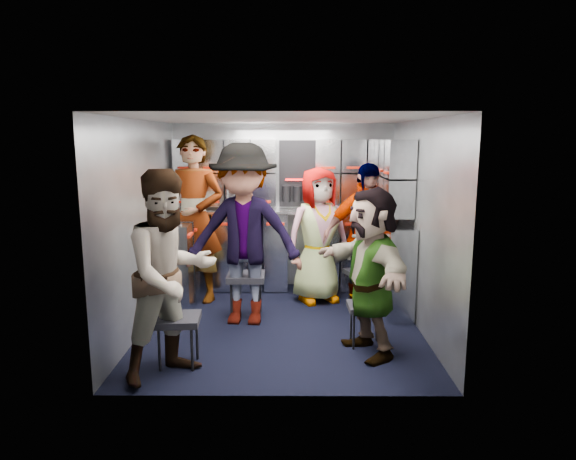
{
  "coord_description": "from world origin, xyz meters",
  "views": [
    {
      "loc": [
        0.1,
        -5.09,
        1.92
      ],
      "look_at": [
        0.07,
        0.35,
        0.94
      ],
      "focal_mm": 32.0,
      "sensor_mm": 36.0,
      "label": 1
    }
  ],
  "objects_px": {
    "attendant_standing": "(195,219)",
    "attendant_arc_b": "(244,235)",
    "attendant_arc_d": "(365,237)",
    "attendant_arc_e": "(370,272)",
    "jump_seat_near_right": "(366,309)",
    "jump_seat_mid_left": "(246,279)",
    "attendant_arc_c": "(318,235)",
    "jump_seat_center": "(317,263)",
    "jump_seat_near_left": "(178,322)",
    "attendant_arc_a": "(171,275)",
    "jump_seat_mid_right": "(361,274)"
  },
  "relations": [
    {
      "from": "jump_seat_mid_left",
      "to": "jump_seat_near_right",
      "type": "xyz_separation_m",
      "value": [
        1.19,
        -0.79,
        -0.07
      ]
    },
    {
      "from": "jump_seat_near_left",
      "to": "attendant_arc_c",
      "type": "height_order",
      "value": "attendant_arc_c"
    },
    {
      "from": "jump_seat_near_right",
      "to": "attendant_standing",
      "type": "xyz_separation_m",
      "value": [
        -1.83,
        1.36,
        0.63
      ]
    },
    {
      "from": "jump_seat_mid_left",
      "to": "jump_seat_near_right",
      "type": "distance_m",
      "value": 1.43
    },
    {
      "from": "jump_seat_near_left",
      "to": "attendant_arc_d",
      "type": "xyz_separation_m",
      "value": [
        1.78,
        1.5,
        0.44
      ]
    },
    {
      "from": "attendant_arc_a",
      "to": "jump_seat_mid_right",
      "type": "bearing_deg",
      "value": 2.72
    },
    {
      "from": "jump_seat_center",
      "to": "attendant_arc_b",
      "type": "distance_m",
      "value": 1.33
    },
    {
      "from": "jump_seat_near_left",
      "to": "jump_seat_center",
      "type": "height_order",
      "value": "jump_seat_center"
    },
    {
      "from": "attendant_standing",
      "to": "jump_seat_center",
      "type": "bearing_deg",
      "value": 20.77
    },
    {
      "from": "attendant_arc_e",
      "to": "jump_seat_mid_left",
      "type": "bearing_deg",
      "value": -149.53
    },
    {
      "from": "attendant_arc_a",
      "to": "attendant_arc_c",
      "type": "height_order",
      "value": "attendant_arc_a"
    },
    {
      "from": "jump_seat_near_right",
      "to": "attendant_arc_a",
      "type": "xyz_separation_m",
      "value": [
        -1.66,
        -0.63,
        0.49
      ]
    },
    {
      "from": "jump_seat_center",
      "to": "attendant_arc_d",
      "type": "height_order",
      "value": "attendant_arc_d"
    },
    {
      "from": "jump_seat_center",
      "to": "attendant_arc_a",
      "type": "relative_size",
      "value": 0.29
    },
    {
      "from": "jump_seat_near_left",
      "to": "attendant_arc_a",
      "type": "bearing_deg",
      "value": -90.0
    },
    {
      "from": "jump_seat_mid_right",
      "to": "attendant_arc_a",
      "type": "height_order",
      "value": "attendant_arc_a"
    },
    {
      "from": "jump_seat_center",
      "to": "jump_seat_near_left",
      "type": "bearing_deg",
      "value": -123.0
    },
    {
      "from": "jump_seat_mid_left",
      "to": "jump_seat_near_left",
      "type": "bearing_deg",
      "value": -110.94
    },
    {
      "from": "attendant_arc_b",
      "to": "jump_seat_mid_left",
      "type": "bearing_deg",
      "value": 95.65
    },
    {
      "from": "jump_seat_near_left",
      "to": "attendant_arc_d",
      "type": "bearing_deg",
      "value": 40.11
    },
    {
      "from": "jump_seat_near_right",
      "to": "attendant_arc_c",
      "type": "xyz_separation_m",
      "value": [
        -0.38,
        1.34,
        0.44
      ]
    },
    {
      "from": "attendant_arc_a",
      "to": "attendant_arc_d",
      "type": "xyz_separation_m",
      "value": [
        1.78,
        1.68,
        -0.02
      ]
    },
    {
      "from": "jump_seat_mid_left",
      "to": "attendant_arc_c",
      "type": "relative_size",
      "value": 0.3
    },
    {
      "from": "jump_seat_near_right",
      "to": "attendant_arc_d",
      "type": "bearing_deg",
      "value": 83.25
    },
    {
      "from": "jump_seat_center",
      "to": "attendant_standing",
      "type": "xyz_separation_m",
      "value": [
        -1.45,
        -0.16,
        0.56
      ]
    },
    {
      "from": "jump_seat_center",
      "to": "attendant_arc_b",
      "type": "xyz_separation_m",
      "value": [
        -0.81,
        -0.92,
        0.52
      ]
    },
    {
      "from": "attendant_arc_b",
      "to": "attendant_standing",
      "type": "bearing_deg",
      "value": 136.15
    },
    {
      "from": "attendant_arc_b",
      "to": "attendant_arc_e",
      "type": "distance_m",
      "value": 1.44
    },
    {
      "from": "jump_seat_near_right",
      "to": "attendant_arc_c",
      "type": "bearing_deg",
      "value": 105.77
    },
    {
      "from": "attendant_arc_e",
      "to": "jump_seat_near_right",
      "type": "bearing_deg",
      "value": 159.65
    },
    {
      "from": "attendant_arc_a",
      "to": "attendant_arc_e",
      "type": "relative_size",
      "value": 1.12
    },
    {
      "from": "jump_seat_near_right",
      "to": "attendant_arc_b",
      "type": "relative_size",
      "value": 0.21
    },
    {
      "from": "jump_seat_near_right",
      "to": "jump_seat_mid_left",
      "type": "bearing_deg",
      "value": 146.44
    },
    {
      "from": "attendant_arc_b",
      "to": "attendant_arc_c",
      "type": "distance_m",
      "value": 1.1
    },
    {
      "from": "attendant_standing",
      "to": "attendant_arc_b",
      "type": "height_order",
      "value": "attendant_standing"
    },
    {
      "from": "attendant_arc_e",
      "to": "attendant_arc_c",
      "type": "bearing_deg",
      "value": 173.64
    },
    {
      "from": "jump_seat_mid_right",
      "to": "attendant_arc_e",
      "type": "relative_size",
      "value": 0.28
    },
    {
      "from": "jump_seat_near_left",
      "to": "attendant_arc_b",
      "type": "bearing_deg",
      "value": 65.86
    },
    {
      "from": "attendant_arc_a",
      "to": "attendant_arc_c",
      "type": "xyz_separation_m",
      "value": [
        1.28,
        1.97,
        -0.05
      ]
    },
    {
      "from": "jump_seat_center",
      "to": "attendant_standing",
      "type": "height_order",
      "value": "attendant_standing"
    },
    {
      "from": "jump_seat_mid_right",
      "to": "attendant_arc_a",
      "type": "xyz_separation_m",
      "value": [
        -1.78,
        -1.86,
        0.49
      ]
    },
    {
      "from": "jump_seat_near_left",
      "to": "attendant_arc_c",
      "type": "distance_m",
      "value": 2.24
    },
    {
      "from": "attendant_arc_a",
      "to": "attendant_arc_b",
      "type": "distance_m",
      "value": 1.32
    },
    {
      "from": "attendant_arc_d",
      "to": "attendant_arc_e",
      "type": "height_order",
      "value": "attendant_arc_d"
    },
    {
      "from": "attendant_arc_c",
      "to": "jump_seat_near_left",
      "type": "bearing_deg",
      "value": -145.92
    },
    {
      "from": "attendant_arc_a",
      "to": "attendant_arc_b",
      "type": "bearing_deg",
      "value": 25.54
    },
    {
      "from": "jump_seat_near_right",
      "to": "attendant_standing",
      "type": "bearing_deg",
      "value": 143.37
    },
    {
      "from": "attendant_arc_c",
      "to": "attendant_arc_d",
      "type": "distance_m",
      "value": 0.58
    },
    {
      "from": "jump_seat_mid_left",
      "to": "attendant_arc_d",
      "type": "height_order",
      "value": "attendant_arc_d"
    },
    {
      "from": "jump_seat_mid_right",
      "to": "attendant_arc_d",
      "type": "distance_m",
      "value": 0.51
    }
  ]
}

